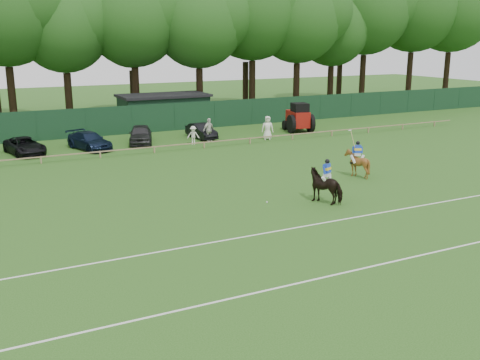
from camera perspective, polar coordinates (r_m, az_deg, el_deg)
ground at (r=25.58m, az=2.05°, el=-4.65°), size 160.00×160.00×0.00m
horse_dark at (r=29.27m, az=8.76°, el=-0.58°), size 1.79×2.26×1.74m
horse_chestnut at (r=34.96m, az=11.79°, el=1.66°), size 1.88×1.96×1.66m
suv_black at (r=43.80m, az=-21.02°, el=3.25°), size 2.89×4.76×1.23m
sedan_navy at (r=44.21m, az=-15.05°, el=3.86°), size 3.12×4.87×1.31m
hatch_grey at (r=45.77m, az=-10.07°, el=4.59°), size 3.04×4.69×1.49m
estate_black at (r=47.51m, az=-3.95°, el=4.98°), size 1.54×3.87×1.25m
spectator_left at (r=44.86m, az=-4.77°, el=4.55°), size 1.09×0.89×1.47m
spectator_mid at (r=45.82m, az=-3.19°, el=5.09°), size 1.23×0.82×1.94m
spectator_right at (r=46.87m, az=2.82°, el=5.32°), size 1.14×0.99×1.97m
rider_dark at (r=29.08m, az=8.84°, el=0.88°), size 0.89×0.61×1.41m
rider_chestnut at (r=34.80m, az=11.85°, el=2.86°), size 0.89×0.80×2.05m
polo_ball at (r=28.99m, az=2.76°, el=-2.26°), size 0.09×0.09×0.09m
pitch_lines at (r=22.77m, az=6.33°, el=-7.17°), size 60.00×5.10×0.01m
pitch_rail at (r=41.63m, az=-10.02°, el=3.21°), size 62.10×0.10×0.50m
perimeter_fence at (r=50.06m, az=-13.11°, el=5.85°), size 92.08×0.08×2.50m
utility_shed at (r=54.56m, az=-7.75°, el=7.07°), size 8.40×4.40×3.04m
tree_row at (r=58.40m, az=-13.06°, el=5.78°), size 96.00×12.00×21.00m
tractor at (r=51.08m, az=5.97°, el=6.28°), size 2.61×3.43×2.60m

